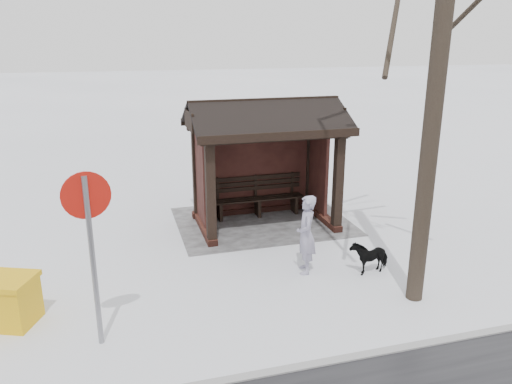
% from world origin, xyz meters
% --- Properties ---
extents(ground, '(120.00, 120.00, 0.00)m').
position_xyz_m(ground, '(0.00, 0.00, 0.00)').
color(ground, white).
rests_on(ground, ground).
extents(kerb, '(120.00, 0.15, 0.06)m').
position_xyz_m(kerb, '(0.00, 5.50, 0.01)').
color(kerb, gray).
rests_on(kerb, ground).
extents(trampled_patch, '(4.20, 3.20, 0.02)m').
position_xyz_m(trampled_patch, '(0.00, -0.20, 0.01)').
color(trampled_patch, gray).
rests_on(trampled_patch, ground).
extents(bus_shelter, '(3.60, 2.40, 3.09)m').
position_xyz_m(bus_shelter, '(0.00, -0.16, 2.17)').
color(bus_shelter, '#3D1C16').
rests_on(bus_shelter, ground).
extents(pedestrian, '(0.51, 0.65, 1.57)m').
position_xyz_m(pedestrian, '(-0.02, 2.70, 0.78)').
color(pedestrian, '#928DA5').
rests_on(pedestrian, ground).
extents(dog, '(0.82, 0.48, 0.65)m').
position_xyz_m(dog, '(-1.24, 3.02, 0.32)').
color(dog, black).
rests_on(dog, ground).
extents(grit_bin, '(1.25, 1.07, 0.81)m').
position_xyz_m(grit_bin, '(5.33, 3.10, 0.41)').
color(grit_bin, gold).
rests_on(grit_bin, ground).
extents(road_sign, '(0.68, 0.15, 2.68)m').
position_xyz_m(road_sign, '(3.83, 4.08, 1.90)').
color(road_sign, gray).
rests_on(road_sign, ground).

